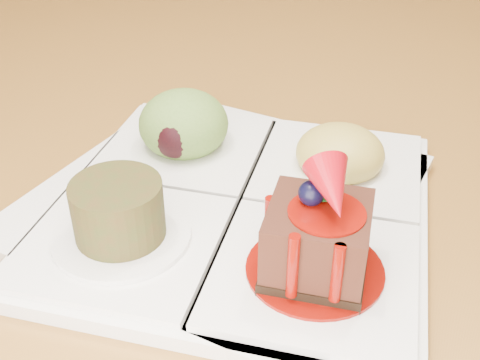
# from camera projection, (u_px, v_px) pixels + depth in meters

# --- Properties ---
(dining_table) EXTENTS (1.00, 1.80, 0.75)m
(dining_table) POSITION_uv_depth(u_px,v_px,m) (247.00, 112.00, 0.79)
(dining_table) COLOR brown
(dining_table) RESTS_ON ground
(sampler_plate) EXTENTS (0.30, 0.30, 0.11)m
(sampler_plate) POSITION_uv_depth(u_px,v_px,m) (239.00, 189.00, 0.48)
(sampler_plate) COLOR white
(sampler_plate) RESTS_ON dining_table
(second_plate) EXTENTS (0.35, 0.35, 0.01)m
(second_plate) POSITION_uv_depth(u_px,v_px,m) (222.00, 199.00, 0.50)
(second_plate) COLOR white
(second_plate) RESTS_ON dining_table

